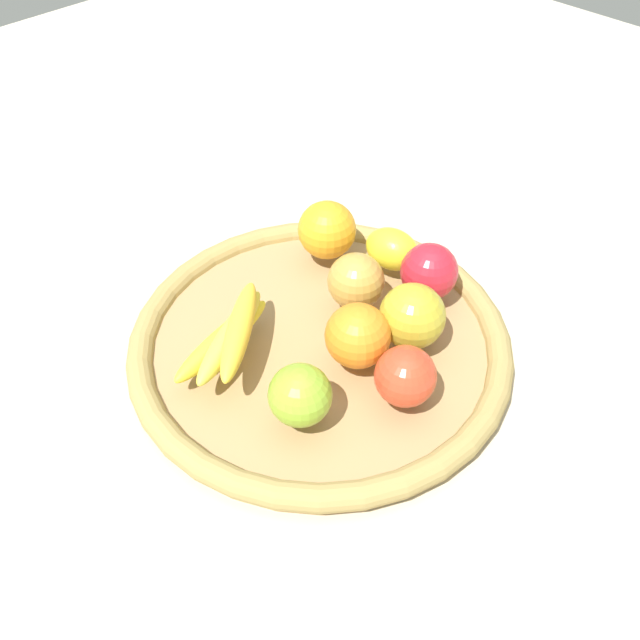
{
  "coord_description": "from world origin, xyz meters",
  "views": [
    {
      "loc": [
        -0.4,
        0.4,
        0.62
      ],
      "look_at": [
        0.0,
        0.0,
        0.06
      ],
      "focal_mm": 39.11,
      "sensor_mm": 36.0,
      "label": 1
    }
  ],
  "objects_px": {
    "apple_4": "(356,281)",
    "apple_3": "(412,316)",
    "orange_1": "(327,230)",
    "apple_0": "(429,272)",
    "lemon_0": "(392,249)",
    "orange_0": "(355,338)",
    "banana_bunch": "(230,335)",
    "apple_2": "(300,395)",
    "apple_1": "(405,376)"
  },
  "relations": [
    {
      "from": "apple_0",
      "to": "orange_0",
      "type": "bearing_deg",
      "value": 95.32
    },
    {
      "from": "apple_4",
      "to": "lemon_0",
      "type": "distance_m",
      "value": 0.09
    },
    {
      "from": "apple_2",
      "to": "apple_0",
      "type": "height_order",
      "value": "apple_0"
    },
    {
      "from": "banana_bunch",
      "to": "orange_0",
      "type": "relative_size",
      "value": 2.15
    },
    {
      "from": "apple_3",
      "to": "orange_0",
      "type": "height_order",
      "value": "apple_3"
    },
    {
      "from": "lemon_0",
      "to": "apple_3",
      "type": "bearing_deg",
      "value": 140.2
    },
    {
      "from": "banana_bunch",
      "to": "apple_4",
      "type": "xyz_separation_m",
      "value": [
        -0.04,
        -0.16,
        0.01
      ]
    },
    {
      "from": "orange_1",
      "to": "apple_4",
      "type": "height_order",
      "value": "orange_1"
    },
    {
      "from": "orange_1",
      "to": "apple_3",
      "type": "relative_size",
      "value": 0.99
    },
    {
      "from": "apple_2",
      "to": "apple_3",
      "type": "relative_size",
      "value": 0.88
    },
    {
      "from": "orange_1",
      "to": "apple_3",
      "type": "height_order",
      "value": "same"
    },
    {
      "from": "lemon_0",
      "to": "apple_4",
      "type": "bearing_deg",
      "value": 100.53
    },
    {
      "from": "orange_1",
      "to": "orange_0",
      "type": "relative_size",
      "value": 1.03
    },
    {
      "from": "apple_3",
      "to": "apple_0",
      "type": "height_order",
      "value": "apple_3"
    },
    {
      "from": "lemon_0",
      "to": "apple_0",
      "type": "distance_m",
      "value": 0.07
    },
    {
      "from": "orange_0",
      "to": "lemon_0",
      "type": "bearing_deg",
      "value": -62.6
    },
    {
      "from": "apple_0",
      "to": "orange_0",
      "type": "relative_size",
      "value": 0.96
    },
    {
      "from": "apple_4",
      "to": "orange_0",
      "type": "height_order",
      "value": "orange_0"
    },
    {
      "from": "banana_bunch",
      "to": "apple_0",
      "type": "relative_size",
      "value": 2.25
    },
    {
      "from": "apple_0",
      "to": "orange_0",
      "type": "xyz_separation_m",
      "value": [
        -0.01,
        0.14,
        0.0
      ]
    },
    {
      "from": "apple_4",
      "to": "apple_0",
      "type": "height_order",
      "value": "apple_0"
    },
    {
      "from": "apple_3",
      "to": "apple_0",
      "type": "relative_size",
      "value": 1.08
    },
    {
      "from": "orange_1",
      "to": "apple_4",
      "type": "distance_m",
      "value": 0.1
    },
    {
      "from": "banana_bunch",
      "to": "lemon_0",
      "type": "height_order",
      "value": "lemon_0"
    },
    {
      "from": "lemon_0",
      "to": "orange_0",
      "type": "relative_size",
      "value": 0.97
    },
    {
      "from": "orange_1",
      "to": "lemon_0",
      "type": "relative_size",
      "value": 1.06
    },
    {
      "from": "apple_3",
      "to": "lemon_0",
      "type": "relative_size",
      "value": 1.06
    },
    {
      "from": "banana_bunch",
      "to": "apple_1",
      "type": "relative_size",
      "value": 2.39
    },
    {
      "from": "apple_4",
      "to": "lemon_0",
      "type": "relative_size",
      "value": 0.96
    },
    {
      "from": "apple_0",
      "to": "lemon_0",
      "type": "bearing_deg",
      "value": -8.34
    },
    {
      "from": "apple_2",
      "to": "apple_0",
      "type": "xyz_separation_m",
      "value": [
        0.03,
        -0.24,
        0.0
      ]
    },
    {
      "from": "apple_1",
      "to": "apple_0",
      "type": "height_order",
      "value": "apple_0"
    },
    {
      "from": "banana_bunch",
      "to": "apple_4",
      "type": "bearing_deg",
      "value": -105.19
    },
    {
      "from": "lemon_0",
      "to": "orange_1",
      "type": "bearing_deg",
      "value": 28.27
    },
    {
      "from": "apple_1",
      "to": "apple_4",
      "type": "distance_m",
      "value": 0.15
    },
    {
      "from": "banana_bunch",
      "to": "lemon_0",
      "type": "bearing_deg",
      "value": -96.43
    },
    {
      "from": "apple_3",
      "to": "lemon_0",
      "type": "bearing_deg",
      "value": -39.8
    },
    {
      "from": "apple_1",
      "to": "lemon_0",
      "type": "relative_size",
      "value": 0.93
    },
    {
      "from": "lemon_0",
      "to": "orange_0",
      "type": "xyz_separation_m",
      "value": [
        -0.08,
        0.15,
        0.01
      ]
    },
    {
      "from": "orange_1",
      "to": "apple_3",
      "type": "bearing_deg",
      "value": 165.78
    },
    {
      "from": "orange_0",
      "to": "apple_1",
      "type": "bearing_deg",
      "value": 179.06
    },
    {
      "from": "lemon_0",
      "to": "orange_0",
      "type": "height_order",
      "value": "orange_0"
    },
    {
      "from": "apple_3",
      "to": "apple_2",
      "type": "bearing_deg",
      "value": 86.72
    },
    {
      "from": "apple_1",
      "to": "apple_0",
      "type": "bearing_deg",
      "value": -59.54
    },
    {
      "from": "banana_bunch",
      "to": "apple_0",
      "type": "bearing_deg",
      "value": -112.0
    },
    {
      "from": "apple_2",
      "to": "apple_3",
      "type": "height_order",
      "value": "apple_3"
    },
    {
      "from": "apple_4",
      "to": "orange_1",
      "type": "bearing_deg",
      "value": -25.44
    },
    {
      "from": "apple_2",
      "to": "apple_1",
      "type": "relative_size",
      "value": 1.01
    },
    {
      "from": "banana_bunch",
      "to": "orange_0",
      "type": "height_order",
      "value": "orange_0"
    },
    {
      "from": "apple_4",
      "to": "apple_3",
      "type": "bearing_deg",
      "value": 178.77
    }
  ]
}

